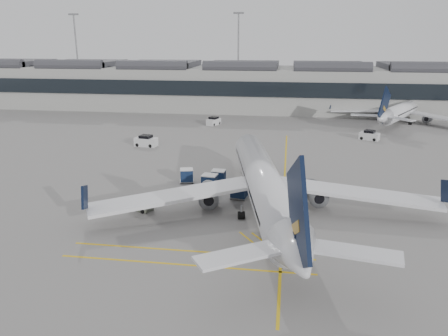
# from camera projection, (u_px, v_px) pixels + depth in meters

# --- Properties ---
(ground) EXTENTS (220.00, 220.00, 0.00)m
(ground) POSITION_uv_depth(u_px,v_px,m) (193.00, 209.00, 48.89)
(ground) COLOR gray
(ground) RESTS_ON ground
(terminal) EXTENTS (200.00, 20.45, 12.40)m
(terminal) POSITION_uv_depth(u_px,v_px,m) (251.00, 86.00, 115.32)
(terminal) COLOR #9E9E99
(terminal) RESTS_ON ground
(light_masts) EXTENTS (113.00, 0.60, 25.45)m
(light_masts) POSITION_uv_depth(u_px,v_px,m) (250.00, 52.00, 126.51)
(light_masts) COLOR slate
(light_masts) RESTS_ON ground
(apron_markings) EXTENTS (0.25, 60.00, 0.01)m
(apron_markings) POSITION_uv_depth(u_px,v_px,m) (284.00, 184.00, 56.96)
(apron_markings) COLOR gold
(apron_markings) RESTS_ON ground
(airliner_main) EXTENTS (36.83, 40.61, 10.91)m
(airliner_main) POSITION_uv_depth(u_px,v_px,m) (264.00, 184.00, 47.12)
(airliner_main) COLOR silver
(airliner_main) RESTS_ON ground
(airliner_far) EXTENTS (29.10, 32.10, 9.41)m
(airliner_far) POSITION_uv_depth(u_px,v_px,m) (403.00, 110.00, 98.00)
(airliner_far) COLOR silver
(airliner_far) RESTS_ON ground
(belt_loader) EXTENTS (4.82, 2.54, 1.91)m
(belt_loader) POSITION_uv_depth(u_px,v_px,m) (266.00, 191.00, 52.75)
(belt_loader) COLOR beige
(belt_loader) RESTS_ON ground
(baggage_cart_a) EXTENTS (2.19, 1.92, 2.03)m
(baggage_cart_a) POSITION_uv_depth(u_px,v_px,m) (239.00, 190.00, 51.63)
(baggage_cart_a) COLOR gray
(baggage_cart_a) RESTS_ON ground
(baggage_cart_b) EXTENTS (2.15, 1.86, 2.04)m
(baggage_cart_b) POSITION_uv_depth(u_px,v_px,m) (210.00, 182.00, 54.53)
(baggage_cart_b) COLOR gray
(baggage_cart_b) RESTS_ON ground
(baggage_cart_c) EXTENTS (2.09, 1.87, 1.87)m
(baggage_cart_c) POSITION_uv_depth(u_px,v_px,m) (187.00, 175.00, 57.47)
(baggage_cart_c) COLOR gray
(baggage_cart_c) RESTS_ON ground
(baggage_cart_d) EXTENTS (1.93, 1.63, 1.94)m
(baggage_cart_d) POSITION_uv_depth(u_px,v_px,m) (219.00, 177.00, 56.69)
(baggage_cart_d) COLOR gray
(baggage_cart_d) RESTS_ON ground
(ramp_agent_a) EXTENTS (0.76, 0.66, 1.74)m
(ramp_agent_a) POSITION_uv_depth(u_px,v_px,m) (236.00, 187.00, 53.37)
(ramp_agent_a) COLOR #F85A0D
(ramp_agent_a) RESTS_ON ground
(ramp_agent_b) EXTENTS (1.09, 1.08, 1.78)m
(ramp_agent_b) POSITION_uv_depth(u_px,v_px,m) (248.00, 181.00, 55.52)
(ramp_agent_b) COLOR #DD490B
(ramp_agent_b) RESTS_ON ground
(pushback_tug) EXTENTS (2.86, 2.37, 1.38)m
(pushback_tug) POSITION_uv_depth(u_px,v_px,m) (141.00, 205.00, 48.37)
(pushback_tug) COLOR #525649
(pushback_tug) RESTS_ON ground
(safety_cone_nose) EXTENTS (0.38, 0.38, 0.53)m
(safety_cone_nose) POSITION_uv_depth(u_px,v_px,m) (300.00, 156.00, 69.69)
(safety_cone_nose) COLOR #F24C0A
(safety_cone_nose) RESTS_ON ground
(safety_cone_engine) EXTENTS (0.39, 0.39, 0.55)m
(safety_cone_engine) POSITION_uv_depth(u_px,v_px,m) (328.00, 191.00, 53.79)
(safety_cone_engine) COLOR #F24C0A
(safety_cone_engine) RESTS_ON ground
(service_van_left) EXTENTS (4.11, 2.55, 1.97)m
(service_van_left) POSITION_uv_depth(u_px,v_px,m) (146.00, 141.00, 76.94)
(service_van_left) COLOR silver
(service_van_left) RESTS_ON ground
(service_van_mid) EXTENTS (2.95, 3.88, 1.79)m
(service_van_mid) POSITION_uv_depth(u_px,v_px,m) (214.00, 121.00, 95.91)
(service_van_mid) COLOR silver
(service_van_mid) RESTS_ON ground
(service_van_right) EXTENTS (3.93, 3.09, 1.81)m
(service_van_right) POSITION_uv_depth(u_px,v_px,m) (369.00, 135.00, 81.80)
(service_van_right) COLOR silver
(service_van_right) RESTS_ON ground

